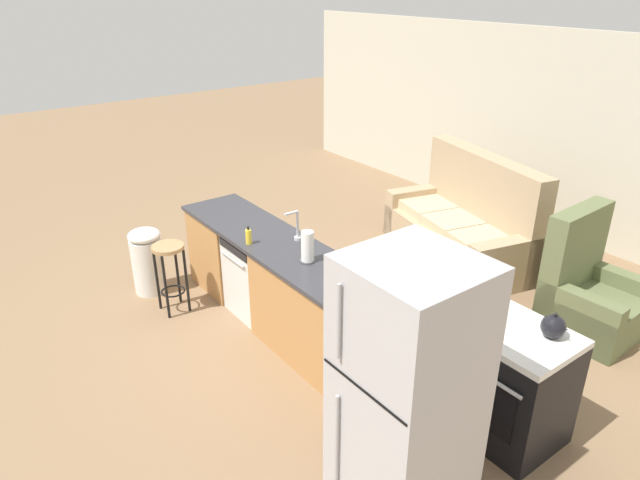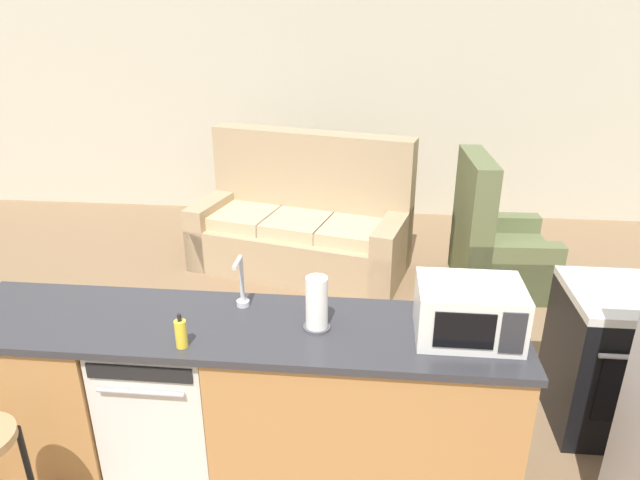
# 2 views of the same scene
# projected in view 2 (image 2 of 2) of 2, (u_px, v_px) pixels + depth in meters

# --- Properties ---
(ground_plane) EXTENTS (24.00, 24.00, 0.00)m
(ground_plane) POSITION_uv_depth(u_px,v_px,m) (218.00, 457.00, 3.27)
(ground_plane) COLOR #896B4C
(wall_back) EXTENTS (10.00, 0.06, 2.60)m
(wall_back) POSITION_uv_depth(u_px,v_px,m) (331.00, 104.00, 6.58)
(wall_back) COLOR beige
(wall_back) RESTS_ON ground_plane
(kitchen_counter) EXTENTS (2.94, 0.66, 0.90)m
(kitchen_counter) POSITION_uv_depth(u_px,v_px,m) (256.00, 401.00, 3.08)
(kitchen_counter) COLOR #B77F47
(kitchen_counter) RESTS_ON ground_plane
(dishwasher) EXTENTS (0.58, 0.61, 0.84)m
(dishwasher) POSITION_uv_depth(u_px,v_px,m) (168.00, 395.00, 3.13)
(dishwasher) COLOR silver
(dishwasher) RESTS_ON ground_plane
(stove_range) EXTENTS (0.76, 0.68, 0.90)m
(stove_range) POSITION_uv_depth(u_px,v_px,m) (624.00, 360.00, 3.38)
(stove_range) COLOR black
(stove_range) RESTS_ON ground_plane
(microwave) EXTENTS (0.50, 0.37, 0.28)m
(microwave) POSITION_uv_depth(u_px,v_px,m) (469.00, 311.00, 2.74)
(microwave) COLOR white
(microwave) RESTS_ON kitchen_counter
(sink_faucet) EXTENTS (0.07, 0.18, 0.30)m
(sink_faucet) POSITION_uv_depth(u_px,v_px,m) (241.00, 285.00, 3.01)
(sink_faucet) COLOR silver
(sink_faucet) RESTS_ON kitchen_counter
(paper_towel_roll) EXTENTS (0.14, 0.14, 0.28)m
(paper_towel_roll) POSITION_uv_depth(u_px,v_px,m) (317.00, 304.00, 2.81)
(paper_towel_roll) COLOR #4C4C51
(paper_towel_roll) RESTS_ON kitchen_counter
(soap_bottle) EXTENTS (0.06, 0.06, 0.18)m
(soap_bottle) POSITION_uv_depth(u_px,v_px,m) (181.00, 333.00, 2.69)
(soap_bottle) COLOR yellow
(soap_bottle) RESTS_ON kitchen_counter
(couch) EXTENTS (2.16, 1.37, 1.27)m
(couch) POSITION_uv_depth(u_px,v_px,m) (304.00, 226.00, 5.52)
(couch) COLOR tan
(couch) RESTS_ON ground_plane
(armchair) EXTENTS (0.84, 0.88, 1.20)m
(armchair) POSITION_uv_depth(u_px,v_px,m) (492.00, 249.00, 5.12)
(armchair) COLOR #667047
(armchair) RESTS_ON ground_plane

